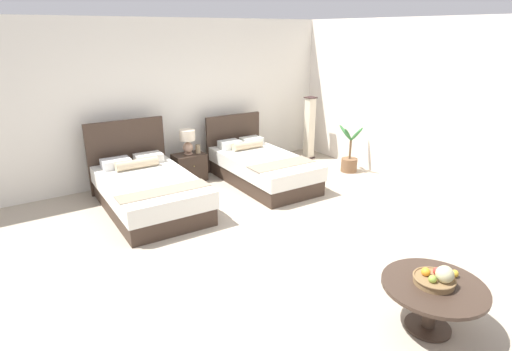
{
  "coord_description": "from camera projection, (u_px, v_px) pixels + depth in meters",
  "views": [
    {
      "loc": [
        -2.97,
        -3.96,
        2.64
      ],
      "look_at": [
        0.04,
        0.55,
        0.72
      ],
      "focal_mm": 29.06,
      "sensor_mm": 36.0,
      "label": 1
    }
  ],
  "objects": [
    {
      "name": "vase",
      "position": [
        198.0,
        149.0,
        7.54
      ],
      "size": [
        0.09,
        0.09,
        0.16
      ],
      "color": "#9A8462",
      "rests_on": "nightstand"
    },
    {
      "name": "bed_near_corner",
      "position": [
        261.0,
        167.0,
        7.5
      ],
      "size": [
        1.2,
        2.2,
        1.08
      ],
      "color": "#3A2B21",
      "rests_on": "ground"
    },
    {
      "name": "loose_apple",
      "position": [
        455.0,
        274.0,
        3.83
      ],
      "size": [
        0.07,
        0.07,
        0.07
      ],
      "color": "gold",
      "rests_on": "coffee_table"
    },
    {
      "name": "potted_palm",
      "position": [
        349.0,
        160.0,
        8.09
      ],
      "size": [
        0.53,
        0.55,
        0.9
      ],
      "color": "brown",
      "rests_on": "ground"
    },
    {
      "name": "coffee_table",
      "position": [
        433.0,
        294.0,
        3.75
      ],
      "size": [
        0.92,
        0.92,
        0.47
      ],
      "color": "#3A2B21",
      "rests_on": "ground"
    },
    {
      "name": "wall_back",
      "position": [
        173.0,
        100.0,
        7.62
      ],
      "size": [
        10.21,
        0.12,
        2.84
      ],
      "primitive_type": "cube",
      "color": "white",
      "rests_on": "ground"
    },
    {
      "name": "table_lamp",
      "position": [
        187.0,
        139.0,
        7.43
      ],
      "size": [
        0.28,
        0.28,
        0.45
      ],
      "color": "tan",
      "rests_on": "nightstand"
    },
    {
      "name": "fruit_bowl",
      "position": [
        436.0,
        278.0,
        3.7
      ],
      "size": [
        0.37,
        0.37,
        0.21
      ],
      "color": "olive",
      "rests_on": "coffee_table"
    },
    {
      "name": "floor_lamp_corner",
      "position": [
        309.0,
        128.0,
        8.8
      ],
      "size": [
        0.21,
        0.21,
        1.32
      ],
      "color": "#382524",
      "rests_on": "ground"
    },
    {
      "name": "ground_plane",
      "position": [
        276.0,
        239.0,
        5.54
      ],
      "size": [
        10.21,
        10.11,
        0.02
      ],
      "primitive_type": "cube",
      "color": "#AA9C88"
    },
    {
      "name": "nightstand",
      "position": [
        189.0,
        167.0,
        7.59
      ],
      "size": [
        0.56,
        0.41,
        0.5
      ],
      "color": "#3A2B21",
      "rests_on": "ground"
    },
    {
      "name": "bed_near_window",
      "position": [
        148.0,
        190.0,
        6.39
      ],
      "size": [
        1.34,
        2.19,
        1.22
      ],
      "color": "#3A2B21",
      "rests_on": "ground"
    },
    {
      "name": "wall_side_right",
      "position": [
        419.0,
        105.0,
        7.11
      ],
      "size": [
        0.12,
        5.71,
        2.84
      ],
      "primitive_type": "cube",
      "color": "white",
      "rests_on": "ground"
    }
  ]
}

